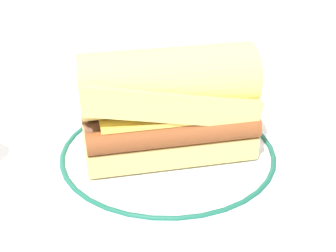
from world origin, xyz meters
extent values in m
plane|color=white|center=(0.00, 0.00, 0.00)|extent=(1.50, 1.50, 0.00)
cylinder|color=white|center=(-0.01, -0.02, 0.01)|extent=(0.26, 0.26, 0.01)
torus|color=#195947|center=(-0.01, -0.02, 0.01)|extent=(0.24, 0.24, 0.01)
cube|color=#D8BC68|center=(-0.01, -0.02, 0.03)|extent=(0.20, 0.12, 0.03)
cylinder|color=brown|center=(-0.02, -0.05, 0.05)|extent=(0.18, 0.07, 0.02)
cylinder|color=brown|center=(-0.01, -0.03, 0.05)|extent=(0.18, 0.07, 0.02)
cylinder|color=brown|center=(0.00, -0.01, 0.05)|extent=(0.18, 0.07, 0.02)
cylinder|color=brown|center=(0.00, 0.01, 0.05)|extent=(0.18, 0.07, 0.02)
cube|color=#EFC64C|center=(-0.01, -0.02, 0.07)|extent=(0.16, 0.11, 0.01)
cube|color=#DDC369|center=(-0.01, -0.02, 0.08)|extent=(0.20, 0.12, 0.06)
cylinder|color=#D5C064|center=(-0.01, -0.02, 0.10)|extent=(0.19, 0.11, 0.07)
cylinder|color=white|center=(0.19, 0.17, 0.02)|extent=(0.03, 0.03, 0.05)
sphere|color=silver|center=(0.19, 0.17, 0.05)|extent=(0.03, 0.03, 0.03)
camera|label=1|loc=(-0.22, -0.44, 0.30)|focal=52.14mm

